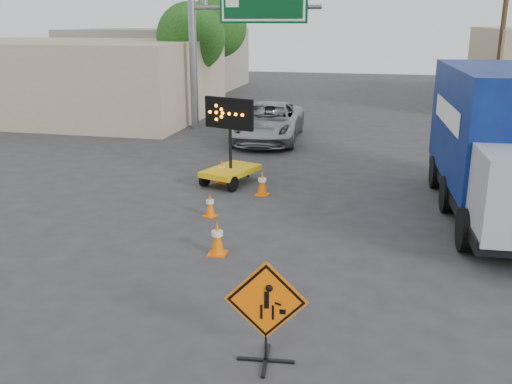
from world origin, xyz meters
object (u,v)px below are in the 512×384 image
(pickup_truck, at_px, (268,122))
(box_truck, at_px, (498,151))
(arrow_board, at_px, (231,165))
(construction_sign, at_px, (266,310))

(pickup_truck, bearing_deg, box_truck, -49.97)
(arrow_board, xyz_separation_m, pickup_truck, (-0.28, 7.07, 0.19))
(construction_sign, xyz_separation_m, pickup_truck, (-3.47, 16.53, -0.07))
(construction_sign, bearing_deg, arrow_board, 102.32)
(construction_sign, relative_size, box_truck, 0.20)
(arrow_board, relative_size, box_truck, 0.34)
(box_truck, bearing_deg, pickup_truck, 130.06)
(arrow_board, distance_m, pickup_truck, 7.07)
(construction_sign, bearing_deg, box_truck, 55.07)
(arrow_board, height_order, box_truck, box_truck)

